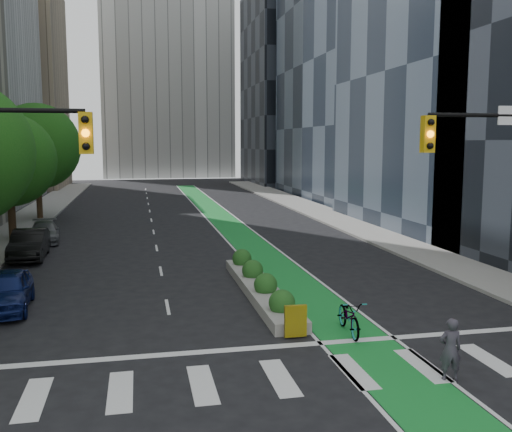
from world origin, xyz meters
name	(u,v)px	position (x,y,z in m)	size (l,w,h in m)	color
ground	(271,363)	(0.00, 0.00, 0.00)	(160.00, 160.00, 0.00)	black
sidewalk_left	(10,233)	(-11.80, 25.00, 0.07)	(3.60, 90.00, 0.15)	gray
sidewalk_right	(349,223)	(11.80, 25.00, 0.07)	(3.60, 90.00, 0.15)	gray
bike_lane_paint	(221,218)	(3.00, 30.00, 0.01)	(2.20, 70.00, 0.01)	#188631
building_tan_far	(5,88)	(-20.00, 66.00, 13.00)	(14.00, 16.00, 26.00)	tan
building_glass_far	(366,1)	(21.00, 45.00, 21.00)	(14.00, 24.00, 42.00)	#19212D
building_dark_end	(298,88)	(20.00, 68.00, 14.00)	(14.00, 18.00, 28.00)	black
tree_midfar	(9,160)	(-11.00, 22.00, 4.95)	(5.60, 5.60, 7.76)	black
tree_far	(37,146)	(-11.00, 32.00, 5.69)	(6.60, 6.60, 9.00)	black
median_planter	(260,285)	(1.20, 7.04, 0.37)	(1.20, 10.26, 1.10)	gray
bicycle	(349,316)	(2.99, 1.90, 0.57)	(0.75, 2.16, 1.13)	gray
cyclist	(450,349)	(4.20, -2.00, 0.81)	(0.59, 0.39, 1.63)	#3A3641
parked_car_left_near	(6,291)	(-8.21, 6.81, 0.71)	(1.69, 4.19, 1.43)	#0D1950
parked_car_left_mid	(29,244)	(-9.05, 16.26, 0.76)	(1.61, 4.62, 1.52)	black
parked_car_left_far	(44,232)	(-9.09, 21.34, 0.62)	(1.73, 4.25, 1.23)	#545759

